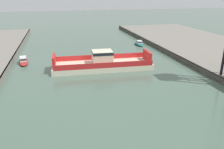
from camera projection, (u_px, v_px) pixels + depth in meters
chain_ferry at (102, 63)px, 47.17m from camera, size 20.87×7.47×3.82m
moored_boat_near_left at (139, 43)px, 68.53m from camera, size 2.38×5.92×1.38m
moored_boat_mid_left at (23, 61)px, 50.99m from camera, size 2.85×7.10×1.53m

